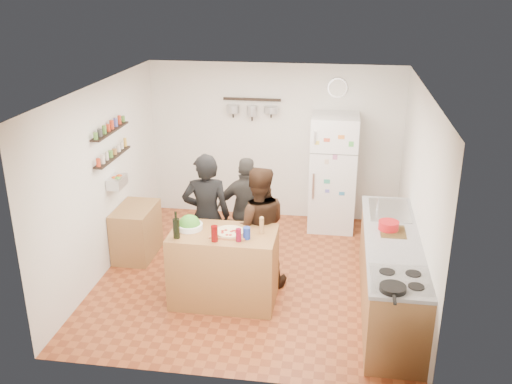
% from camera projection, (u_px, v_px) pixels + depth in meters
% --- Properties ---
extents(room_shell, '(4.20, 4.20, 4.20)m').
position_uv_depth(room_shell, '(259.00, 177.00, 7.51)').
color(room_shell, brown).
rests_on(room_shell, ground).
extents(prep_island, '(1.25, 0.72, 0.91)m').
position_uv_depth(prep_island, '(224.00, 267.00, 6.86)').
color(prep_island, olive).
rests_on(prep_island, floor).
extents(pizza_board, '(0.42, 0.34, 0.02)m').
position_uv_depth(pizza_board, '(230.00, 233.00, 6.67)').
color(pizza_board, '#985937').
rests_on(pizza_board, prep_island).
extents(pizza, '(0.34, 0.34, 0.02)m').
position_uv_depth(pizza, '(230.00, 232.00, 6.66)').
color(pizza, '#D2BC8A').
rests_on(pizza, pizza_board).
extents(salad_bowl, '(0.31, 0.31, 0.06)m').
position_uv_depth(salad_bowl, '(190.00, 226.00, 6.79)').
color(salad_bowl, silver).
rests_on(salad_bowl, prep_island).
extents(wine_bottle, '(0.08, 0.08, 0.24)m').
position_uv_depth(wine_bottle, '(176.00, 228.00, 6.52)').
color(wine_bottle, black).
rests_on(wine_bottle, prep_island).
extents(wine_glass_near, '(0.08, 0.08, 0.19)m').
position_uv_depth(wine_glass_near, '(214.00, 234.00, 6.45)').
color(wine_glass_near, '#540707').
rests_on(wine_glass_near, prep_island).
extents(wine_glass_far, '(0.06, 0.06, 0.15)m').
position_uv_depth(wine_glass_far, '(239.00, 235.00, 6.46)').
color(wine_glass_far, '#60081B').
rests_on(wine_glass_far, prep_island).
extents(pepper_mill, '(0.05, 0.05, 0.17)m').
position_uv_depth(pepper_mill, '(262.00, 227.00, 6.65)').
color(pepper_mill, '#A17543').
rests_on(pepper_mill, prep_island).
extents(salt_canister, '(0.09, 0.09, 0.14)m').
position_uv_depth(salt_canister, '(247.00, 233.00, 6.52)').
color(salt_canister, navy).
rests_on(salt_canister, prep_island).
extents(person_left, '(0.68, 0.51, 1.69)m').
position_uv_depth(person_left, '(207.00, 217.00, 7.31)').
color(person_left, black).
rests_on(person_left, floor).
extents(person_center, '(0.87, 0.74, 1.58)m').
position_uv_depth(person_center, '(258.00, 227.00, 7.14)').
color(person_center, black).
rests_on(person_center, floor).
extents(person_back, '(0.91, 0.42, 1.51)m').
position_uv_depth(person_back, '(248.00, 211.00, 7.70)').
color(person_back, '#2A2725').
rests_on(person_back, floor).
extents(counter_run, '(0.63, 2.63, 0.90)m').
position_uv_depth(counter_run, '(391.00, 275.00, 6.69)').
color(counter_run, '#9E7042').
rests_on(counter_run, floor).
extents(stove_top, '(0.60, 0.62, 0.02)m').
position_uv_depth(stove_top, '(401.00, 280.00, 5.65)').
color(stove_top, white).
rests_on(stove_top, counter_run).
extents(skillet, '(0.26, 0.26, 0.05)m').
position_uv_depth(skillet, '(393.00, 288.00, 5.44)').
color(skillet, black).
rests_on(skillet, stove_top).
extents(sink, '(0.50, 0.80, 0.03)m').
position_uv_depth(sink, '(389.00, 211.00, 7.31)').
color(sink, silver).
rests_on(sink, counter_run).
extents(cutting_board, '(0.30, 0.40, 0.02)m').
position_uv_depth(cutting_board, '(393.00, 232.00, 6.71)').
color(cutting_board, olive).
rests_on(cutting_board, counter_run).
extents(red_bowl, '(0.24, 0.24, 0.10)m').
position_uv_depth(red_bowl, '(389.00, 225.00, 6.75)').
color(red_bowl, '#B4141A').
rests_on(red_bowl, counter_run).
extents(fridge, '(0.70, 0.68, 1.80)m').
position_uv_depth(fridge, '(333.00, 173.00, 8.76)').
color(fridge, white).
rests_on(fridge, floor).
extents(wall_clock, '(0.30, 0.03, 0.30)m').
position_uv_depth(wall_clock, '(338.00, 88.00, 8.62)').
color(wall_clock, silver).
rests_on(wall_clock, back_wall).
extents(spice_shelf_lower, '(0.12, 1.00, 0.02)m').
position_uv_depth(spice_shelf_lower, '(113.00, 157.00, 7.52)').
color(spice_shelf_lower, black).
rests_on(spice_shelf_lower, left_wall).
extents(spice_shelf_upper, '(0.12, 1.00, 0.02)m').
position_uv_depth(spice_shelf_upper, '(110.00, 131.00, 7.40)').
color(spice_shelf_upper, black).
rests_on(spice_shelf_upper, left_wall).
extents(produce_basket, '(0.18, 0.35, 0.14)m').
position_uv_depth(produce_basket, '(117.00, 182.00, 7.64)').
color(produce_basket, silver).
rests_on(produce_basket, left_wall).
extents(side_table, '(0.50, 0.80, 0.73)m').
position_uv_depth(side_table, '(137.00, 232.00, 8.02)').
color(side_table, '#9A6B40').
rests_on(side_table, floor).
extents(pot_rack, '(0.90, 0.04, 0.04)m').
position_uv_depth(pot_rack, '(252.00, 99.00, 8.80)').
color(pot_rack, black).
rests_on(pot_rack, back_wall).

